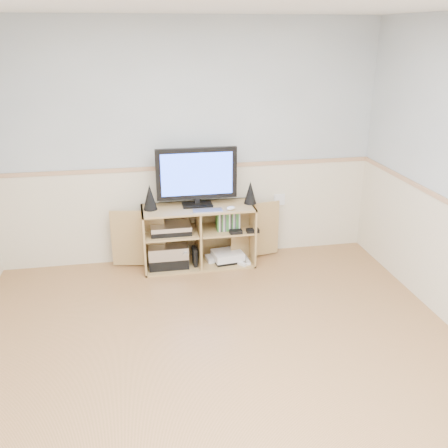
{
  "coord_description": "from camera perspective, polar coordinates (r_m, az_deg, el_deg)",
  "views": [
    {
      "loc": [
        -0.57,
        -2.82,
        2.35
      ],
      "look_at": [
        0.18,
        1.2,
        0.76
      ],
      "focal_mm": 40.0,
      "sensor_mm": 36.0,
      "label": 1
    }
  ],
  "objects": [
    {
      "name": "game_cases",
      "position": [
        5.24,
        0.43,
        0.37
      ],
      "size": [
        0.24,
        0.13,
        0.19
      ],
      "primitive_type": "cube",
      "color": "#3F8C3F",
      "rests_on": "media_cabinet"
    },
    {
      "name": "media_cabinet",
      "position": [
        5.31,
        -3.01,
        -1.12
      ],
      "size": [
        1.81,
        0.44,
        0.65
      ],
      "color": "tan",
      "rests_on": "floor"
    },
    {
      "name": "speaker_left",
      "position": [
        5.09,
        -8.48,
        3.05
      ],
      "size": [
        0.14,
        0.14,
        0.26
      ],
      "primitive_type": "cone",
      "color": "black",
      "rests_on": "media_cabinet"
    },
    {
      "name": "game_consoles",
      "position": [
        5.4,
        0.29,
        -3.73
      ],
      "size": [
        0.46,
        0.3,
        0.11
      ],
      "color": "white",
      "rests_on": "media_cabinet"
    },
    {
      "name": "monitor",
      "position": [
        5.1,
        -3.14,
        5.6
      ],
      "size": [
        0.83,
        0.18,
        0.61
      ],
      "color": "black",
      "rests_on": "media_cabinet"
    },
    {
      "name": "speaker_right",
      "position": [
        5.23,
        3.02,
        3.63
      ],
      "size": [
        0.13,
        0.13,
        0.24
      ],
      "primitive_type": "cone",
      "color": "black",
      "rests_on": "media_cabinet"
    },
    {
      "name": "av_components",
      "position": [
        5.28,
        -6.27,
        -2.72
      ],
      "size": [
        0.51,
        0.31,
        0.47
      ],
      "color": "black",
      "rests_on": "media_cabinet"
    },
    {
      "name": "wall_outlet",
      "position": [
        5.57,
        6.33,
        2.79
      ],
      "size": [
        0.12,
        0.03,
        0.12
      ],
      "primitive_type": "cube",
      "color": "white",
      "rests_on": "wall_back"
    },
    {
      "name": "mouse",
      "position": [
        5.06,
        0.78,
        1.84
      ],
      "size": [
        0.11,
        0.1,
        0.04
      ],
      "primitive_type": "ellipsoid",
      "rotation": [
        0.0,
        0.0,
        0.43
      ],
      "color": "white",
      "rests_on": "media_cabinet"
    },
    {
      "name": "room",
      "position": [
        3.19,
        -0.66,
        0.46
      ],
      "size": [
        4.04,
        4.54,
        2.54
      ],
      "color": "tan",
      "rests_on": "ground"
    },
    {
      "name": "keyboard",
      "position": [
        5.03,
        -1.87,
        1.54
      ],
      "size": [
        0.3,
        0.13,
        0.01
      ],
      "primitive_type": "cube",
      "rotation": [
        0.0,
        0.0,
        -0.03
      ],
      "color": "silver",
      "rests_on": "media_cabinet"
    }
  ]
}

